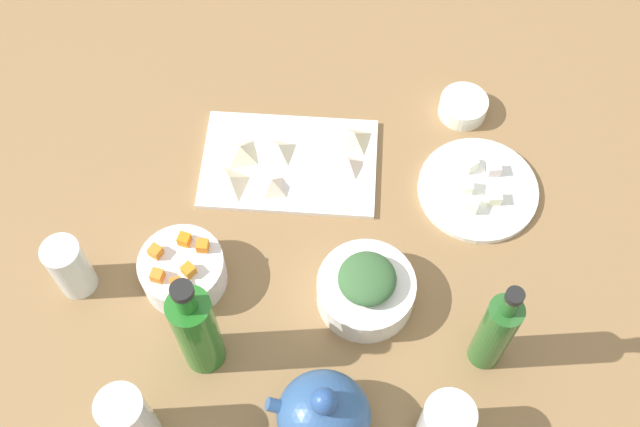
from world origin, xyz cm
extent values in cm
cube|color=olive|center=(0.00, 0.00, 1.50)|extent=(190.00, 190.00, 3.00)
cube|color=white|center=(6.94, -11.93, 3.50)|extent=(31.67, 21.59, 1.00)
cylinder|color=white|center=(-26.28, -10.51, 3.60)|extent=(20.80, 20.80, 1.20)
cylinder|color=white|center=(-8.75, 11.87, 5.89)|extent=(15.56, 15.56, 5.78)
cylinder|color=white|center=(20.60, 12.11, 6.20)|extent=(13.61, 13.61, 6.40)
cylinder|color=white|center=(-22.99, -27.16, 4.78)|extent=(8.73, 8.73, 3.57)
ellipsoid|color=#30568B|center=(-4.58, 32.99, 8.54)|extent=(13.54, 13.13, 11.08)
sphere|color=#294D8E|center=(-4.58, 32.99, 15.60)|extent=(3.79, 3.79, 3.79)
cylinder|color=#30568B|center=(1.18, 32.99, 9.93)|extent=(5.38, 2.00, 3.93)
cylinder|color=#206D20|center=(14.94, 24.29, 12.78)|extent=(6.34, 6.34, 19.55)
cylinder|color=#206D20|center=(14.94, 24.29, 24.70)|extent=(2.85, 2.85, 4.30)
cylinder|color=black|center=(14.94, 24.29, 27.46)|extent=(3.17, 3.17, 1.20)
cylinder|color=#265F25|center=(-27.98, 18.98, 11.95)|extent=(5.10, 5.10, 17.90)
cylinder|color=#265F25|center=(-27.98, 18.98, 22.98)|extent=(2.30, 2.30, 4.17)
cylinder|color=black|center=(-27.98, 18.98, 25.66)|extent=(2.55, 2.55, 1.20)
cylinder|color=white|center=(22.40, 37.37, 10.23)|extent=(6.72, 6.72, 14.45)
cylinder|color=white|center=(37.69, 14.84, 8.93)|extent=(6.08, 6.08, 11.85)
cylinder|color=white|center=(-21.72, 32.47, 9.04)|extent=(7.36, 7.36, 12.08)
cube|color=orange|center=(23.37, 15.19, 10.30)|extent=(2.05, 2.05, 1.80)
cube|color=orange|center=(18.79, 13.67, 10.30)|extent=(2.53, 2.53, 1.80)
cube|color=orange|center=(24.55, 11.14, 10.30)|extent=(2.38, 2.38, 1.80)
cube|color=orange|center=(20.52, 8.53, 10.30)|extent=(2.11, 2.11, 1.80)
cube|color=orange|center=(20.12, 16.30, 10.30)|extent=(2.40, 2.40, 1.80)
cube|color=orange|center=(17.45, 9.27, 10.30)|extent=(1.85, 1.85, 1.80)
ellipsoid|color=#386236|center=(-8.75, 11.87, 10.55)|extent=(9.30, 9.47, 3.55)
cube|color=white|center=(-24.06, -9.84, 5.30)|extent=(2.27, 2.27, 2.20)
cube|color=white|center=(-24.52, -14.44, 5.30)|extent=(3.10, 3.10, 2.20)
cube|color=#F9F6CD|center=(-28.82, -8.21, 5.30)|extent=(2.51, 2.51, 2.20)
cube|color=white|center=(-28.63, -14.05, 5.30)|extent=(2.63, 2.63, 2.20)
cube|color=white|center=(-25.14, -6.28, 5.30)|extent=(2.74, 2.74, 2.20)
pyramid|color=beige|center=(16.36, -6.13, 5.12)|extent=(7.37, 7.53, 2.24)
pyramid|color=beige|center=(9.02, -13.61, 5.22)|extent=(6.94, 6.88, 2.45)
pyramid|color=beige|center=(15.59, -12.34, 5.32)|extent=(7.22, 7.11, 2.64)
pyramid|color=beige|center=(-3.56, -12.09, 5.18)|extent=(5.75, 5.76, 2.36)
pyramid|color=beige|center=(-3.95, -17.57, 5.30)|extent=(7.26, 7.20, 2.60)
pyramid|color=beige|center=(9.00, -6.19, 5.41)|extent=(5.79, 5.61, 2.81)
camera|label=1|loc=(-7.67, 62.63, 120.70)|focal=44.30mm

